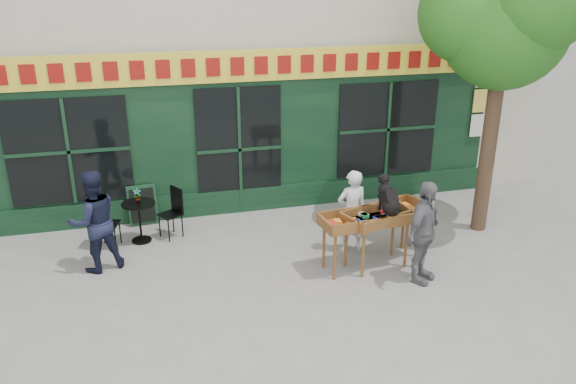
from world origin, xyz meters
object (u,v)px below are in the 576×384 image
woman (352,211)px  man_left (94,221)px  man_right (423,233)px  bistro_table (139,214)px  book_cart_right (386,217)px  book_cart_center (366,222)px  dog (389,194)px

woman → man_left: (-4.30, 0.43, 0.11)m
woman → man_right: bearing=112.9°
woman → man_right: (0.69, -1.30, 0.09)m
woman → man_right: 1.48m
man_right → bistro_table: (-4.29, 2.63, -0.30)m
book_cart_right → bistro_table: 4.42m
man_right → book_cart_center: bearing=98.5°
man_left → man_right: bearing=140.7°
man_right → man_left: man_left is taller
woman → dog: bearing=111.6°
bistro_table → man_left: (-0.70, -0.90, 0.32)m
man_left → dog: bearing=146.2°
book_cart_right → man_left: (-4.69, 0.98, 0.04)m
woman → bistro_table: size_ratio=1.97×
woman → man_right: size_ratio=0.89×
man_left → bistro_table: bearing=-148.0°
book_cart_right → man_right: (0.30, -0.75, 0.02)m
book_cart_center → book_cart_right: bearing=9.2°
book_cart_center → man_right: 0.95m
book_cart_center → bistro_table: size_ratio=2.04×
book_cart_right → man_left: size_ratio=0.94×
dog → book_cart_right: size_ratio=0.37×
woman → book_cart_right: woman is taller
woman → book_cart_right: bearing=120.1°
woman → book_cart_right: 0.68m
book_cart_right → bistro_table: size_ratio=2.13×
man_right → man_left: size_ratio=0.98×
dog → man_right: 0.82m
book_cart_center → man_left: size_ratio=0.90×
dog → book_cart_right: bearing=70.7°
book_cart_center → man_left: man_left is taller
man_left → woman: bearing=154.1°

